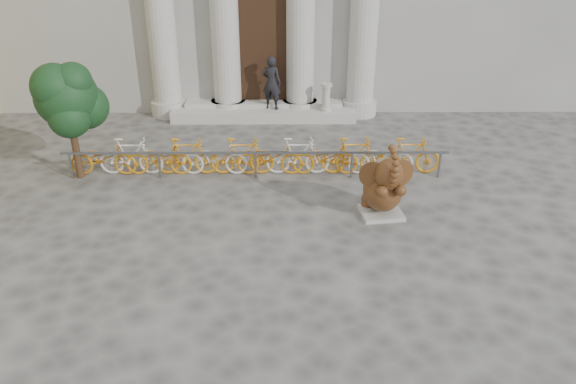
{
  "coord_description": "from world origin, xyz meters",
  "views": [
    {
      "loc": [
        0.69,
        -8.37,
        6.18
      ],
      "look_at": [
        0.75,
        1.74,
        1.1
      ],
      "focal_mm": 35.0,
      "sensor_mm": 36.0,
      "label": 1
    }
  ],
  "objects_px": {
    "bike_rack": "(255,156)",
    "pedestrian": "(272,83)",
    "tree": "(68,99)",
    "elephant_statue": "(383,189)"
  },
  "relations": [
    {
      "from": "bike_rack",
      "to": "pedestrian",
      "type": "xyz_separation_m",
      "value": [
        0.35,
        4.33,
        0.72
      ]
    },
    {
      "from": "elephant_statue",
      "to": "tree",
      "type": "xyz_separation_m",
      "value": [
        -7.45,
        2.06,
        1.44
      ]
    },
    {
      "from": "pedestrian",
      "to": "tree",
      "type": "bearing_deg",
      "value": 61.84
    },
    {
      "from": "tree",
      "to": "pedestrian",
      "type": "height_order",
      "value": "tree"
    },
    {
      "from": "bike_rack",
      "to": "tree",
      "type": "xyz_separation_m",
      "value": [
        -4.49,
        -0.2,
        1.6
      ]
    },
    {
      "from": "bike_rack",
      "to": "pedestrian",
      "type": "distance_m",
      "value": 4.4
    },
    {
      "from": "bike_rack",
      "to": "pedestrian",
      "type": "height_order",
      "value": "pedestrian"
    },
    {
      "from": "elephant_statue",
      "to": "tree",
      "type": "height_order",
      "value": "tree"
    },
    {
      "from": "elephant_statue",
      "to": "pedestrian",
      "type": "distance_m",
      "value": 7.1
    },
    {
      "from": "tree",
      "to": "pedestrian",
      "type": "xyz_separation_m",
      "value": [
        4.84,
        4.53,
        -0.88
      ]
    }
  ]
}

